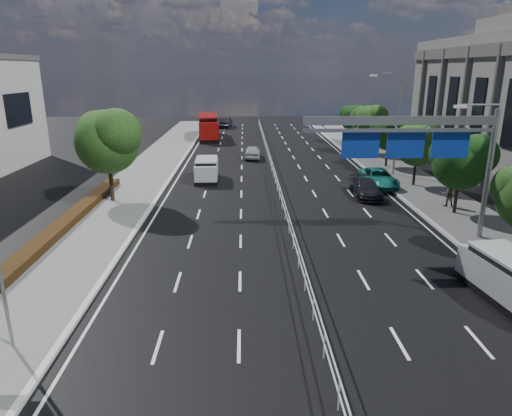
{
  "coord_description": "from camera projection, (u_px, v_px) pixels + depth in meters",
  "views": [
    {
      "loc": [
        -2.58,
        -13.69,
        9.15
      ],
      "look_at": [
        -1.98,
        8.43,
        2.4
      ],
      "focal_mm": 32.0,
      "sensor_mm": 36.0,
      "label": 1
    }
  ],
  "objects": [
    {
      "name": "far_tree_h",
      "position": [
        353.0,
        116.0,
        57.64
      ],
      "size": [
        3.41,
        3.18,
        4.91
      ],
      "color": "black",
      "rests_on": "ground"
    },
    {
      "name": "near_tree_back",
      "position": [
        108.0,
        138.0,
        31.35
      ],
      "size": [
        4.84,
        4.51,
        6.69
      ],
      "color": "black",
      "rests_on": "ground"
    },
    {
      "name": "median_fence",
      "position": [
        276.0,
        180.0,
        37.18
      ],
      "size": [
        0.05,
        85.0,
        1.02
      ],
      "color": "silver",
      "rests_on": "ground"
    },
    {
      "name": "far_tree_e",
      "position": [
        418.0,
        143.0,
        36.09
      ],
      "size": [
        3.63,
        3.38,
        5.13
      ],
      "color": "black",
      "rests_on": "ground"
    },
    {
      "name": "hedge_near",
      "position": [
        3.0,
        277.0,
        20.16
      ],
      "size": [
        1.0,
        36.0,
        0.44
      ],
      "primitive_type": "cube",
      "color": "black",
      "rests_on": "sidewalk_near"
    },
    {
      "name": "kerb_near",
      "position": [
        58.0,
        347.0,
        15.57
      ],
      "size": [
        0.25,
        140.0,
        0.15
      ],
      "primitive_type": "cube",
      "color": "silver",
      "rests_on": "ground"
    },
    {
      "name": "pedestrian_b",
      "position": [
        448.0,
        194.0,
        31.1
      ],
      "size": [
        0.85,
        0.68,
        1.68
      ],
      "primitive_type": "imported",
      "rotation": [
        0.0,
        0.0,
        3.09
      ],
      "color": "gray",
      "rests_on": "sidewalk_far"
    },
    {
      "name": "near_car_dark",
      "position": [
        225.0,
        122.0,
        74.72
      ],
      "size": [
        2.31,
        5.07,
        1.61
      ],
      "primitive_type": "imported",
      "rotation": [
        0.0,
        0.0,
        3.01
      ],
      "color": "black",
      "rests_on": "ground"
    },
    {
      "name": "streetlight_far",
      "position": [
        395.0,
        117.0,
        39.43
      ],
      "size": [
        2.78,
        2.4,
        9.0
      ],
      "color": "gray",
      "rests_on": "ground"
    },
    {
      "name": "far_tree_d",
      "position": [
        462.0,
        159.0,
        28.88
      ],
      "size": [
        3.85,
        3.59,
        5.34
      ],
      "color": "black",
      "rests_on": "ground"
    },
    {
      "name": "overhead_gantry",
      "position": [
        421.0,
        139.0,
        23.97
      ],
      "size": [
        10.24,
        0.38,
        7.45
      ],
      "color": "gray",
      "rests_on": "ground"
    },
    {
      "name": "far_tree_g",
      "position": [
        369.0,
        120.0,
        50.37
      ],
      "size": [
        3.96,
        3.69,
        5.45
      ],
      "color": "black",
      "rests_on": "ground"
    },
    {
      "name": "far_tree_f",
      "position": [
        389.0,
        131.0,
        43.28
      ],
      "size": [
        3.52,
        3.28,
        5.02
      ],
      "color": "black",
      "rests_on": "ground"
    },
    {
      "name": "parked_car_teal",
      "position": [
        378.0,
        178.0,
        36.86
      ],
      "size": [
        2.45,
        5.17,
        1.43
      ],
      "primitive_type": "imported",
      "rotation": [
        0.0,
        0.0,
        -0.02
      ],
      "color": "#186D66",
      "rests_on": "ground"
    },
    {
      "name": "white_minivan",
      "position": [
        207.0,
        170.0,
        38.96
      ],
      "size": [
        2.0,
        4.41,
        1.89
      ],
      "rotation": [
        0.0,
        0.0,
        0.03
      ],
      "color": "black",
      "rests_on": "ground"
    },
    {
      "name": "silver_minivan",
      "position": [
        509.0,
        277.0,
        18.75
      ],
      "size": [
        2.5,
        4.83,
        1.92
      ],
      "rotation": [
        0.0,
        0.0,
        0.12
      ],
      "color": "black",
      "rests_on": "ground"
    },
    {
      "name": "near_car_silver",
      "position": [
        252.0,
        152.0,
        48.64
      ],
      "size": [
        1.8,
        4.13,
        1.38
      ],
      "primitive_type": "imported",
      "rotation": [
        0.0,
        0.0,
        3.1
      ],
      "color": "#A7A8AE",
      "rests_on": "ground"
    },
    {
      "name": "parked_car_dark",
      "position": [
        366.0,
        188.0,
        33.97
      ],
      "size": [
        1.85,
        4.41,
        1.27
      ],
      "primitive_type": "imported",
      "rotation": [
        0.0,
        0.0,
        -0.01
      ],
      "color": "black",
      "rests_on": "ground"
    },
    {
      "name": "red_bus",
      "position": [
        208.0,
        126.0,
        62.73
      ],
      "size": [
        3.59,
        10.94,
        3.21
      ],
      "rotation": [
        0.0,
        0.0,
        0.1
      ],
      "color": "black",
      "rests_on": "ground"
    },
    {
      "name": "ground",
      "position": [
        320.0,
        344.0,
        15.82
      ],
      "size": [
        160.0,
        160.0,
        0.0
      ],
      "primitive_type": "plane",
      "color": "black",
      "rests_on": "ground"
    }
  ]
}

